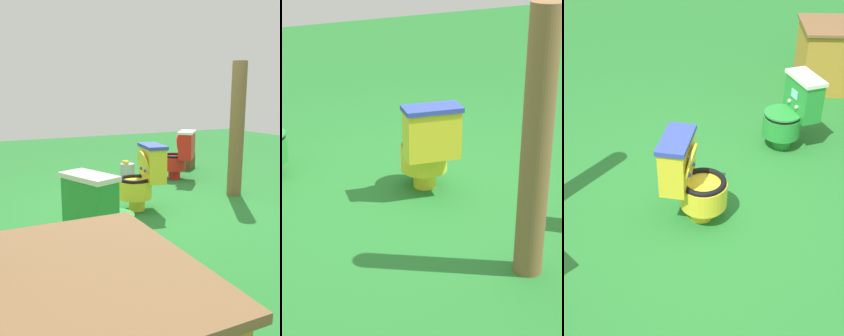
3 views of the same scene
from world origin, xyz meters
The scene contains 3 objects.
ground centered at (0.00, 0.00, 0.00)m, with size 14.00×14.00×0.00m, color #26752D.
toilet_yellow centered at (0.09, -0.04, 0.37)m, with size 0.55×0.48×0.73m.
wooden_post centered at (-1.24, -0.06, 0.83)m, with size 0.18×0.18×1.65m, color brown.
Camera 2 is at (-4.01, 2.08, 2.20)m, focal length 68.74 mm.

